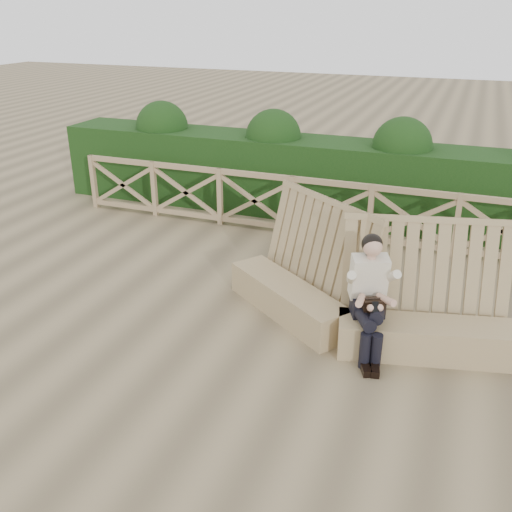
% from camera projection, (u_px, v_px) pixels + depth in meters
% --- Properties ---
extents(ground, '(60.00, 60.00, 0.00)m').
position_uv_depth(ground, '(260.00, 334.00, 7.35)').
color(ground, brown).
rests_on(ground, ground).
extents(bench, '(3.88, 1.84, 1.57)m').
position_uv_depth(bench, '(355.00, 303.00, 7.28)').
color(bench, '#9F865B').
rests_on(bench, ground).
extents(woman, '(0.61, 0.97, 1.48)m').
position_uv_depth(woman, '(370.00, 293.00, 6.72)').
color(woman, black).
rests_on(woman, ground).
extents(guardrail, '(10.10, 0.09, 1.10)m').
position_uv_depth(guardrail, '(330.00, 210.00, 10.12)').
color(guardrail, '#907054').
rests_on(guardrail, ground).
extents(hedge, '(12.00, 1.20, 1.50)m').
position_uv_depth(hedge, '(346.00, 181.00, 11.06)').
color(hedge, black).
rests_on(hedge, ground).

